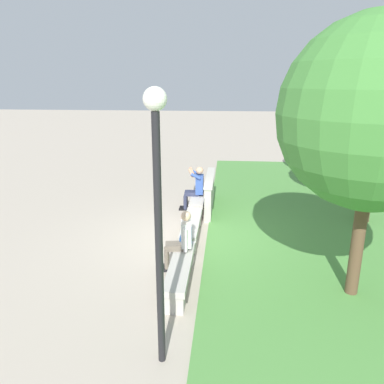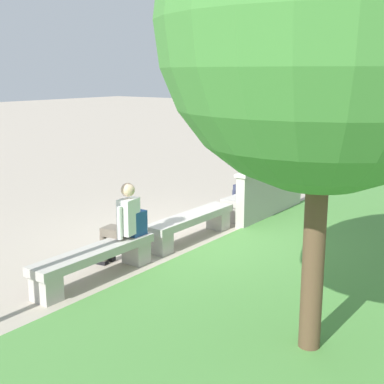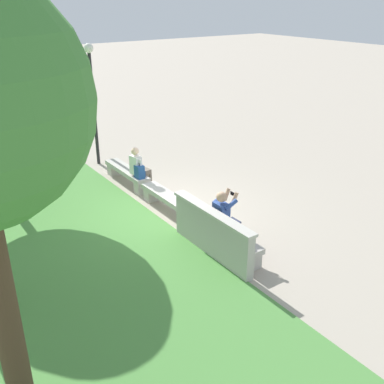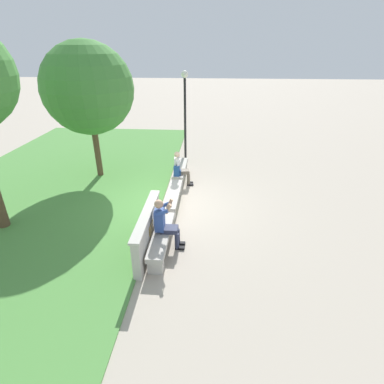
{
  "view_description": "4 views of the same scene",
  "coord_description": "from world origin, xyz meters",
  "px_view_note": "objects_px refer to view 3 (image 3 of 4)",
  "views": [
    {
      "loc": [
        8.52,
        0.81,
        3.75
      ],
      "look_at": [
        -1.15,
        -0.09,
        0.84
      ],
      "focal_mm": 35.0,
      "sensor_mm": 36.0,
      "label": 1
    },
    {
      "loc": [
        7.02,
        5.13,
        2.79
      ],
      "look_at": [
        -0.11,
        -0.06,
        0.81
      ],
      "focal_mm": 50.0,
      "sensor_mm": 36.0,
      "label": 2
    },
    {
      "loc": [
        -8.6,
        5.27,
        4.99
      ],
      "look_at": [
        -0.76,
        -0.18,
        0.76
      ],
      "focal_mm": 42.0,
      "sensor_mm": 36.0,
      "label": 3
    },
    {
      "loc": [
        -8.28,
        -1.18,
        4.6
      ],
      "look_at": [
        -0.86,
        -0.66,
        0.93
      ],
      "focal_mm": 28.0,
      "sensor_mm": 36.0,
      "label": 4
    }
  ],
  "objects_px": {
    "bench_main": "(225,237)",
    "bench_near": "(168,201)",
    "person_photographer": "(225,216)",
    "person_distant": "(139,167)",
    "backpack": "(139,172)",
    "lamp_post": "(92,87)",
    "bench_mid": "(127,174)"
  },
  "relations": [
    {
      "from": "bench_main",
      "to": "bench_near",
      "type": "distance_m",
      "value": 2.22
    },
    {
      "from": "person_photographer",
      "to": "person_distant",
      "type": "distance_m",
      "value": 3.73
    },
    {
      "from": "person_photographer",
      "to": "bench_near",
      "type": "bearing_deg",
      "value": 2.09
    },
    {
      "from": "person_photographer",
      "to": "backpack",
      "type": "relative_size",
      "value": 3.08
    },
    {
      "from": "bench_near",
      "to": "person_distant",
      "type": "xyz_separation_m",
      "value": [
        1.59,
        -0.07,
        0.37
      ]
    },
    {
      "from": "lamp_post",
      "to": "backpack",
      "type": "bearing_deg",
      "value": 179.3
    },
    {
      "from": "lamp_post",
      "to": "bench_mid",
      "type": "bearing_deg",
      "value": 179.68
    },
    {
      "from": "bench_main",
      "to": "bench_mid",
      "type": "relative_size",
      "value": 1.0
    },
    {
      "from": "bench_near",
      "to": "backpack",
      "type": "height_order",
      "value": "backpack"
    },
    {
      "from": "bench_mid",
      "to": "person_distant",
      "type": "relative_size",
      "value": 1.61
    },
    {
      "from": "bench_mid",
      "to": "bench_near",
      "type": "bearing_deg",
      "value": 180.0
    },
    {
      "from": "person_distant",
      "to": "lamp_post",
      "type": "distance_m",
      "value": 3.18
    },
    {
      "from": "bench_main",
      "to": "bench_near",
      "type": "relative_size",
      "value": 1.0
    },
    {
      "from": "person_photographer",
      "to": "backpack",
      "type": "bearing_deg",
      "value": 1.63
    },
    {
      "from": "person_distant",
      "to": "lamp_post",
      "type": "xyz_separation_m",
      "value": [
        2.65,
        0.05,
        1.76
      ]
    },
    {
      "from": "bench_main",
      "to": "bench_mid",
      "type": "distance_m",
      "value": 4.45
    },
    {
      "from": "person_distant",
      "to": "bench_near",
      "type": "bearing_deg",
      "value": 177.65
    },
    {
      "from": "bench_mid",
      "to": "backpack",
      "type": "height_order",
      "value": "backpack"
    },
    {
      "from": "bench_main",
      "to": "lamp_post",
      "type": "height_order",
      "value": "lamp_post"
    },
    {
      "from": "backpack",
      "to": "person_photographer",
      "type": "bearing_deg",
      "value": -178.37
    },
    {
      "from": "bench_near",
      "to": "lamp_post",
      "type": "distance_m",
      "value": 4.74
    },
    {
      "from": "person_photographer",
      "to": "lamp_post",
      "type": "xyz_separation_m",
      "value": [
        6.37,
        0.07,
        1.69
      ]
    },
    {
      "from": "lamp_post",
      "to": "bench_near",
      "type": "bearing_deg",
      "value": 179.85
    },
    {
      "from": "bench_mid",
      "to": "backpack",
      "type": "bearing_deg",
      "value": 178.36
    },
    {
      "from": "bench_main",
      "to": "bench_mid",
      "type": "bearing_deg",
      "value": 0.0
    },
    {
      "from": "person_photographer",
      "to": "person_distant",
      "type": "bearing_deg",
      "value": 0.19
    },
    {
      "from": "bench_main",
      "to": "backpack",
      "type": "bearing_deg",
      "value": 0.37
    },
    {
      "from": "bench_near",
      "to": "person_photographer",
      "type": "height_order",
      "value": "person_photographer"
    },
    {
      "from": "bench_near",
      "to": "person_photographer",
      "type": "bearing_deg",
      "value": -177.91
    },
    {
      "from": "backpack",
      "to": "bench_main",
      "type": "bearing_deg",
      "value": -179.63
    },
    {
      "from": "backpack",
      "to": "lamp_post",
      "type": "xyz_separation_m",
      "value": [
        2.83,
        -0.03,
        1.8
      ]
    },
    {
      "from": "bench_mid",
      "to": "person_distant",
      "type": "xyz_separation_m",
      "value": [
        -0.63,
        -0.07,
        0.37
      ]
    }
  ]
}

